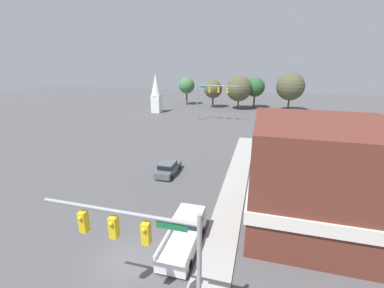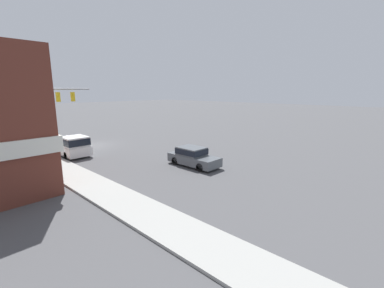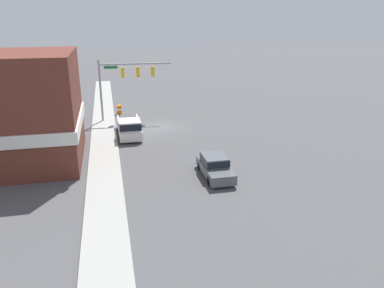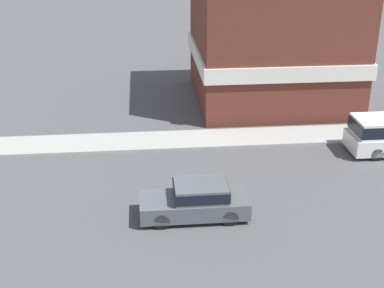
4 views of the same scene
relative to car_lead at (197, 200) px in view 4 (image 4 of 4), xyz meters
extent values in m
cylinder|color=black|center=(-0.77, 1.46, -0.45)|extent=(0.22, 0.66, 0.66)
cylinder|color=black|center=(0.77, 1.46, -0.45)|extent=(0.22, 0.66, 0.66)
cylinder|color=black|center=(-0.77, -1.26, -0.45)|extent=(0.22, 0.66, 0.66)
cylinder|color=black|center=(0.77, -1.26, -0.45)|extent=(0.22, 0.66, 0.66)
cube|color=#51565B|center=(0.00, 0.10, -0.25)|extent=(1.77, 4.38, 0.70)
cube|color=#51565B|center=(0.00, -0.16, 0.41)|extent=(1.63, 2.10, 0.62)
cube|color=black|center=(0.00, -0.16, 0.41)|extent=(1.65, 2.19, 0.43)
cylinder|color=black|center=(4.41, -9.46, -0.45)|extent=(0.22, 0.66, 0.66)
cylinder|color=black|center=(6.21, -9.46, -0.45)|extent=(0.22, 0.66, 0.66)
cube|color=white|center=(5.31, -9.66, 0.68)|extent=(1.92, 2.14, 0.86)
cube|color=black|center=(5.31, -9.66, 0.68)|extent=(1.94, 2.22, 0.60)
cube|color=brown|center=(14.19, -6.27, 3.42)|extent=(9.53, 9.51, 8.40)
cube|color=silver|center=(14.19, -6.27, 2.27)|extent=(9.83, 9.81, 0.90)
camera|label=1|loc=(9.83, -25.32, 11.64)|focal=24.00mm
camera|label=2|loc=(14.62, 13.58, 5.20)|focal=24.00mm
camera|label=3|loc=(7.08, 23.69, 10.08)|focal=35.00mm
camera|label=4|loc=(-18.69, 1.97, 10.78)|focal=50.00mm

